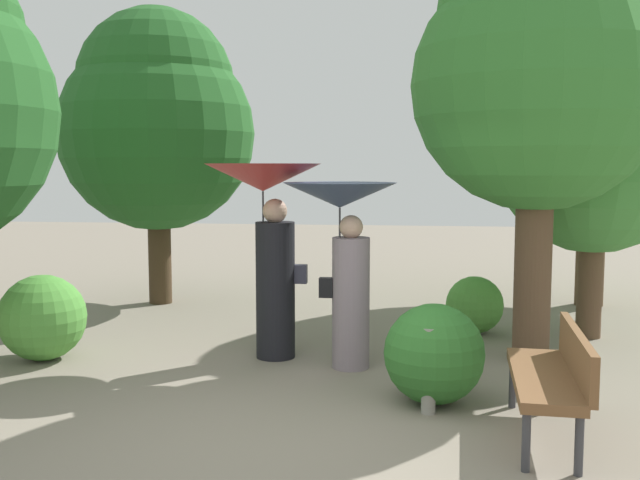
{
  "coord_description": "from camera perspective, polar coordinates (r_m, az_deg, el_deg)",
  "views": [
    {
      "loc": [
        1.03,
        -5.23,
        2.06
      ],
      "look_at": [
        0.0,
        2.85,
        1.23
      ],
      "focal_mm": 40.95,
      "sensor_mm": 36.0,
      "label": 1
    }
  ],
  "objects": [
    {
      "name": "ground_plane",
      "position": [
        5.71,
        -3.75,
        -15.28
      ],
      "size": [
        40.0,
        40.0,
        0.0
      ],
      "primitive_type": "plane",
      "color": "gray"
    },
    {
      "name": "person_left",
      "position": [
        7.75,
        -4.1,
        1.65
      ],
      "size": [
        1.23,
        1.23,
        2.08
      ],
      "rotation": [
        0.0,
        0.0,
        1.7
      ],
      "color": "black",
      "rests_on": "ground"
    },
    {
      "name": "person_right",
      "position": [
        7.34,
        1.89,
        0.34
      ],
      "size": [
        1.15,
        1.15,
        1.89
      ],
      "rotation": [
        0.0,
        0.0,
        1.7
      ],
      "color": "gray",
      "rests_on": "ground"
    },
    {
      "name": "park_bench",
      "position": [
        5.84,
        17.85,
        -9.81
      ],
      "size": [
        0.59,
        1.53,
        0.83
      ],
      "rotation": [
        0.0,
        0.0,
        -1.64
      ],
      "color": "#38383D",
      "rests_on": "ground"
    },
    {
      "name": "tree_near_left",
      "position": [
        11.11,
        -12.64,
        9.27
      ],
      "size": [
        2.86,
        2.86,
        4.36
      ],
      "color": "#42301E",
      "rests_on": "ground"
    },
    {
      "name": "tree_near_right",
      "position": [
        11.43,
        20.83,
        11.73
      ],
      "size": [
        3.26,
        3.26,
        5.16
      ],
      "color": "#4C3823",
      "rests_on": "ground"
    },
    {
      "name": "tree_mid_right",
      "position": [
        7.98,
        16.74,
        13.24
      ],
      "size": [
        2.6,
        2.6,
        4.7
      ],
      "color": "brown",
      "rests_on": "ground"
    },
    {
      "name": "tree_far_back",
      "position": [
        9.22,
        20.7,
        7.45
      ],
      "size": [
        2.33,
        2.33,
        3.71
      ],
      "color": "brown",
      "rests_on": "ground"
    },
    {
      "name": "bush_path_left",
      "position": [
        6.46,
        8.91,
        -8.78
      ],
      "size": [
        0.87,
        0.87,
        0.87
      ],
      "primitive_type": "sphere",
      "color": "#2D6B28",
      "rests_on": "ground"
    },
    {
      "name": "bush_path_right",
      "position": [
        8.29,
        -20.87,
        -5.69
      ],
      "size": [
        0.91,
        0.91,
        0.91
      ],
      "primitive_type": "sphere",
      "color": "#4C9338",
      "rests_on": "ground"
    },
    {
      "name": "bush_behind_bench",
      "position": [
        9.2,
        11.99,
        -4.98
      ],
      "size": [
        0.7,
        0.7,
        0.7
      ],
      "primitive_type": "sphere",
      "color": "#4C9338",
      "rests_on": "ground"
    },
    {
      "name": "path_marker_post",
      "position": [
        6.21,
        8.49,
        -10.07
      ],
      "size": [
        0.12,
        0.12,
        0.72
      ],
      "primitive_type": "cylinder",
      "color": "gray",
      "rests_on": "ground"
    }
  ]
}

